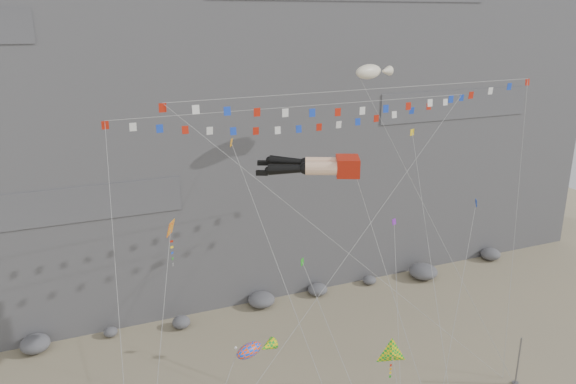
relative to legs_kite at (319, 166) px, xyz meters
The scene contains 15 objects.
cliff 27.09m from the legs_kite, 91.60° to the left, with size 80.00×28.00×50.00m, color slate.
talus_boulders 19.12m from the legs_kite, 93.84° to the left, with size 60.00×3.00×1.20m, color slate, non-canonical shape.
anchor_pole_right 21.00m from the legs_kite, 32.30° to the right, with size 0.12×0.12×3.99m, color slate.
legs_kite is the anchor object (origin of this frame).
flag_banner_upper 4.76m from the legs_kite, 81.46° to the left, with size 30.91×15.03×29.60m.
flag_banner_lower 6.68m from the legs_kite, ahead, with size 30.21×7.76×24.52m.
harlequin_kite 12.35m from the legs_kite, 160.94° to the right, with size 4.52×6.78×16.24m.
fish_windsock 13.70m from the legs_kite, 140.70° to the right, with size 7.88×5.91×10.40m.
delta_kite 13.70m from the legs_kite, 81.84° to the right, with size 2.52×5.85×8.02m.
blimp_windsock 11.41m from the legs_kite, 39.91° to the left, with size 7.73×15.29×26.77m.
small_kite_a 6.38m from the legs_kite, behind, with size 3.78×14.67×23.36m.
small_kite_b 7.57m from the legs_kite, 16.66° to the right, with size 5.82×10.89×16.55m.
small_kite_c 7.33m from the legs_kite, 127.91° to the right, with size 2.15×10.66×14.82m.
small_kite_d 9.70m from the legs_kite, 12.84° to the left, with size 6.72×16.50×24.50m.
small_kite_e 11.83m from the legs_kite, 23.50° to the right, with size 8.39×7.51×17.11m.
Camera 1 is at (-16.38, -28.61, 26.62)m, focal length 35.00 mm.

